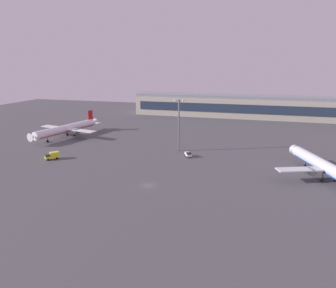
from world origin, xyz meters
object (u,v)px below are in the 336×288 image
object	(u,v)px
cargo_loader	(188,154)
catering_truck	(52,156)
airplane_near_gate	(67,129)
apron_light_east	(179,122)
airplane_terminal_side	(327,168)

from	to	relation	value
cargo_loader	catering_truck	world-z (taller)	catering_truck
airplane_near_gate	cargo_loader	distance (m)	74.23
airplane_near_gate	catering_truck	world-z (taller)	airplane_near_gate
catering_truck	airplane_near_gate	bearing A→B (deg)	-20.64
airplane_near_gate	apron_light_east	distance (m)	66.98
catering_truck	apron_light_east	world-z (taller)	apron_light_east
apron_light_east	airplane_near_gate	bearing A→B (deg)	171.03
airplane_terminal_side	apron_light_east	distance (m)	62.30
cargo_loader	airplane_near_gate	bearing A→B (deg)	-44.32
catering_truck	apron_light_east	bearing A→B (deg)	-106.33
airplane_near_gate	catering_truck	size ratio (longest dim) A/B	8.29
catering_truck	cargo_loader	bearing A→B (deg)	-116.48
airplane_terminal_side	apron_light_east	bearing A→B (deg)	138.51
airplane_near_gate	cargo_loader	bearing A→B (deg)	177.22
airplane_terminal_side	apron_light_east	size ratio (longest dim) A/B	1.85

